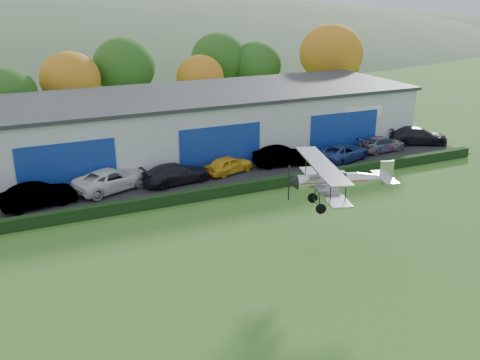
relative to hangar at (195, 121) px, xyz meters
name	(u,v)px	position (x,y,z in m)	size (l,w,h in m)	color
ground	(308,331)	(-5.00, -27.98, -2.66)	(300.00, 300.00, 0.00)	#396B21
apron	(202,175)	(-2.00, -6.98, -2.63)	(48.00, 9.00, 0.05)	black
hedge	(226,190)	(-2.00, -11.78, -2.26)	(46.00, 0.60, 0.80)	black
hangar	(195,121)	(0.00, 0.00, 0.00)	(40.60, 12.60, 5.30)	#B2B7BC
tree_belt	(117,72)	(-4.15, 12.64, 2.95)	(75.70, 13.22, 10.12)	#3D2614
distant_hills	(25,93)	(-9.38, 112.02, -15.70)	(430.00, 196.00, 56.00)	#4C6642
car_1	(38,195)	(-14.33, -8.49, -1.80)	(1.71, 4.90, 1.62)	gray
car_2	(112,179)	(-9.11, -7.29, -1.81)	(2.63, 5.71, 1.59)	silver
car_3	(176,173)	(-4.46, -7.90, -1.84)	(2.14, 5.26, 1.53)	black
car_4	(229,165)	(0.12, -7.42, -1.91)	(1.65, 4.10, 1.40)	gold
car_5	(283,156)	(4.98, -7.50, -1.80)	(1.70, 4.87, 1.61)	gray
car_6	(343,152)	(10.31, -8.44, -1.87)	(2.45, 5.31, 1.48)	navy
car_7	(382,144)	(15.14, -7.56, -1.93)	(1.90, 4.68, 1.36)	gray
car_8	(418,135)	(19.82, -6.96, -1.81)	(2.24, 5.52, 1.60)	black
biplane	(337,179)	(0.16, -22.05, 1.65)	(5.94, 6.73, 2.51)	silver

